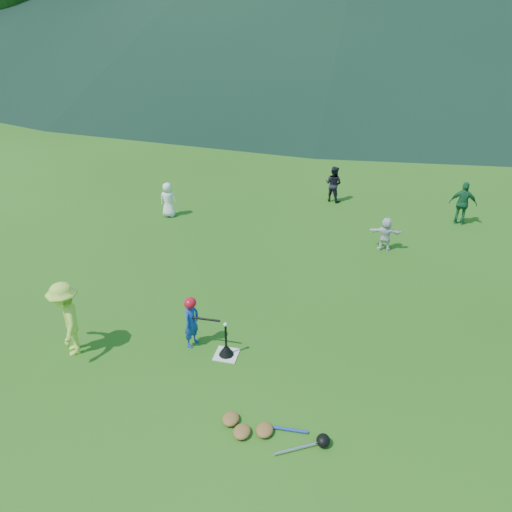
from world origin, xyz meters
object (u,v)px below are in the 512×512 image
at_px(fielder_b, 333,184).
at_px(batter_child, 192,322).
at_px(fielder_a, 168,200).
at_px(adult_coach, 67,319).
at_px(batting_tee, 226,350).
at_px(fielder_d, 386,234).
at_px(equipment_pile, 265,430).
at_px(home_plate, 226,355).
at_px(fielder_c, 463,203).

bearing_deg(fielder_b, batter_child, 97.76).
distance_m(fielder_a, fielder_b, 5.46).
relative_size(adult_coach, fielder_b, 1.30).
bearing_deg(batting_tee, adult_coach, -168.69).
relative_size(batter_child, fielder_d, 1.14).
xyz_separation_m(fielder_a, batting_tee, (3.66, -6.06, -0.42)).
bearing_deg(adult_coach, equipment_pile, 41.82).
xyz_separation_m(adult_coach, equipment_pile, (4.14, -1.14, -0.72)).
bearing_deg(adult_coach, batter_child, 76.13).
bearing_deg(fielder_b, batting_tee, 102.91).
distance_m(home_plate, fielder_d, 6.09).
xyz_separation_m(fielder_b, equipment_pile, (-0.05, -10.26, -0.54)).
bearing_deg(batter_child, fielder_d, -20.13).
distance_m(batting_tee, equipment_pile, 2.08).
bearing_deg(batting_tee, fielder_d, 60.95).
distance_m(home_plate, fielder_b, 8.63).
bearing_deg(home_plate, batting_tee, 0.00).
bearing_deg(batter_child, batting_tee, -87.01).
bearing_deg(batter_child, equipment_pile, -119.27).
xyz_separation_m(batting_tee, equipment_pile, (1.15, -1.73, -0.06)).
distance_m(fielder_a, fielder_c, 8.95).
bearing_deg(adult_coach, batting_tee, 68.49).
bearing_deg(adult_coach, home_plate, 68.49).
relative_size(adult_coach, fielder_d, 1.65).
height_order(home_plate, fielder_c, fielder_c).
relative_size(home_plate, fielder_d, 0.47).
height_order(fielder_b, equipment_pile, fielder_b).
relative_size(fielder_b, batting_tee, 1.77).
bearing_deg(fielder_c, fielder_b, -5.62).
xyz_separation_m(batter_child, fielder_a, (-2.91, 5.89, 0.01)).
bearing_deg(equipment_pile, fielder_c, 66.71).
xyz_separation_m(fielder_b, fielder_c, (3.95, -0.95, 0.06)).
bearing_deg(fielder_c, equipment_pile, 74.56).
bearing_deg(fielder_c, batter_child, 59.24).
height_order(fielder_c, equipment_pile, fielder_c).
distance_m(adult_coach, fielder_c, 11.54).
distance_m(fielder_a, fielder_d, 6.65).
bearing_deg(fielder_b, equipment_pile, 110.68).
height_order(fielder_a, fielder_d, fielder_a).
bearing_deg(fielder_a, home_plate, 119.59).
relative_size(fielder_b, equipment_pile, 0.67).
bearing_deg(adult_coach, fielder_b, 122.49).
height_order(fielder_d, equipment_pile, fielder_d).
bearing_deg(fielder_d, batter_child, 54.62).
bearing_deg(fielder_a, fielder_b, -154.69).
relative_size(batter_child, fielder_a, 0.99).
distance_m(fielder_a, batting_tee, 7.09).
bearing_deg(batter_child, fielder_a, 41.91).
relative_size(fielder_c, batting_tee, 1.96).
height_order(adult_coach, equipment_pile, adult_coach).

